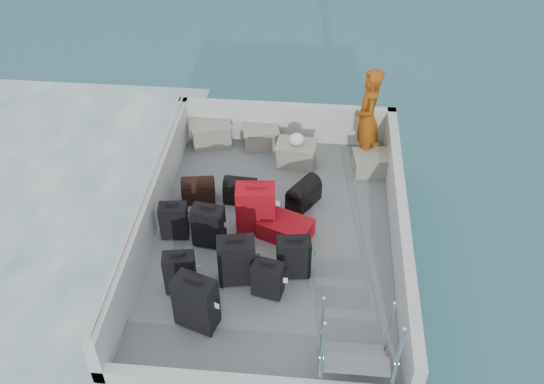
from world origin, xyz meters
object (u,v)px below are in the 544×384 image
Objects in this scene: suitcase_1 at (209,227)px; crate_0 at (211,134)px; suitcase_8 at (286,229)px; crate_3 at (371,164)px; suitcase_6 at (268,279)px; suitcase_0 at (180,273)px; suitcase_2 at (174,221)px; suitcase_7 at (294,258)px; passenger at (367,118)px; suitcase_3 at (196,303)px; suitcase_4 at (237,261)px; crate_1 at (261,138)px; suitcase_5 at (256,208)px; crate_2 at (296,154)px.

suitcase_1 is 1.02× the size of crate_0.
crate_3 is (1.25, 1.58, 0.02)m from suitcase_8.
suitcase_0 is at bearing -165.76° from suitcase_6.
suitcase_2 reaches higher than suitcase_8.
suitcase_6 is (1.40, -0.94, -0.01)m from suitcase_2.
suitcase_0 is 1.11m from suitcase_6.
suitcase_1 is 0.91× the size of suitcase_8.
suitcase_7 is (0.30, 0.37, 0.04)m from suitcase_6.
passenger is at bearing -9.13° from suitcase_8.
crate_0 reaches higher than crate_3.
suitcase_7 is at bearing -115.49° from crate_3.
suitcase_3 is at bearing 171.51° from suitcase_8.
crate_1 is (-0.00, 3.03, -0.18)m from suitcase_4.
crate_1 reaches higher than suitcase_8.
crate_3 is at bearing -11.97° from crate_0.
suitcase_5 is (0.61, 0.37, 0.05)m from suitcase_1.
suitcase_1 is at bearing 125.18° from suitcase_8.
passenger is at bearing 43.22° from suitcase_5.
suitcase_3 is 1.83m from suitcase_5.
suitcase_0 is 1.04× the size of crate_2.
suitcase_5 is at bearing 95.96° from suitcase_8.
suitcase_1 reaches higher than crate_2.
passenger is (1.70, -0.28, 0.67)m from crate_1.
suitcase_0 reaches higher than suitcase_8.
suitcase_2 is 0.79× the size of suitcase_4.
suitcase_0 is at bearing -128.74° from suitcase_5.
suitcase_3 reaches higher than suitcase_4.
suitcase_2 is 0.92× the size of suitcase_7.
crate_3 reaches higher than suitcase_8.
suitcase_4 reaches higher than suitcase_2.
suitcase_3 is 1.06× the size of suitcase_8.
crate_2 is (1.47, -0.43, -0.01)m from crate_0.
suitcase_6 is 0.96× the size of crate_1.
crate_1 is 0.75m from crate_2.
suitcase_6 is at bearing -35.79° from suitcase_1.
suitcase_6 is at bearing -35.57° from suitcase_4.
crate_1 is 1.85m from passenger.
suitcase_1 is 2.43m from crate_0.
suitcase_7 is (1.11, 0.91, -0.07)m from suitcase_3.
suitcase_1 is at bearing 116.38° from suitcase_4.
suitcase_5 is 2.24m from crate_3.
suitcase_5 is 1.35× the size of crate_1.
suitcase_1 reaches higher than suitcase_0.
suitcase_4 reaches higher than suitcase_0.
suitcase_1 is at bearing -153.58° from suitcase_5.
suitcase_5 reaches higher than crate_1.
suitcase_8 is 2.58m from crate_0.
crate_2 is (1.60, 1.85, -0.10)m from suitcase_2.
passenger is at bearing 48.05° from suitcase_4.
suitcase_7 is (1.20, -0.47, -0.02)m from suitcase_1.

